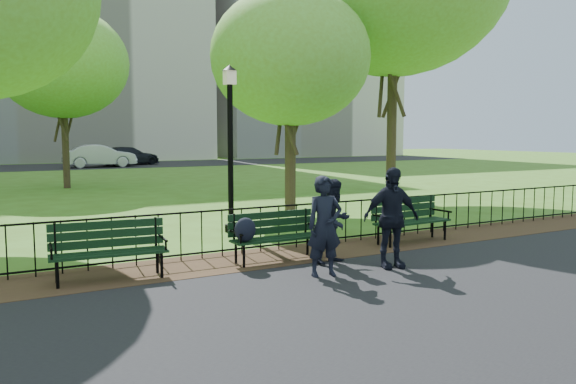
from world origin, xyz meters
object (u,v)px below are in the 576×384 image
park_bench_main (262,230)px  park_bench_left_a (108,244)px  person_mid (335,221)px  lamppost (230,142)px  tree_near_e (290,58)px  sedan_silver (100,156)px  tree_far_c (62,63)px  person_right (391,218)px  park_bench_right_a (409,215)px  person_left (325,226)px  sedan_dark (129,156)px

park_bench_main → park_bench_left_a: bearing=176.5°
park_bench_left_a → person_mid: 3.81m
person_mid → lamppost: bearing=79.2°
tree_near_e → sedan_silver: tree_near_e is taller
sedan_silver → lamppost: bearing=174.8°
tree_far_c → person_right: 18.72m
park_bench_right_a → person_left: size_ratio=1.13×
park_bench_main → park_bench_right_a: size_ratio=0.93×
person_right → sedan_dark: person_right is taller
person_left → lamppost: bearing=96.0°
sedan_dark → tree_near_e: bearing=162.4°
tree_near_e → person_right: 8.07m
lamppost → tree_near_e: 4.39m
person_mid → person_right: bearing=-64.3°
lamppost → person_left: bearing=-94.4°
park_bench_left_a → lamppost: 4.87m
lamppost → person_right: bearing=-78.5°
tree_near_e → person_left: (-3.24, -6.89, -3.66)m
person_mid → sedan_silver: bearing=71.3°
lamppost → person_mid: lamppost is taller
park_bench_left_a → tree_far_c: bearing=89.3°
lamppost → tree_far_c: size_ratio=0.51×
sedan_silver → park_bench_main: bearing=173.9°
park_bench_main → park_bench_right_a: bearing=3.8°
park_bench_right_a → person_mid: bearing=-163.6°
park_bench_right_a → tree_near_e: tree_near_e is taller
park_bench_right_a → person_right: (-1.82, -1.62, 0.29)m
lamppost → sedan_silver: size_ratio=0.81×
tree_far_c → park_bench_right_a: bearing=-74.3°
park_bench_left_a → person_right: (4.37, -1.54, 0.30)m
park_bench_right_a → person_right: bearing=-141.4°
person_mid → sedan_silver: 32.20m
tree_far_c → sedan_dark: bearing=68.7°
sedan_silver → sedan_dark: 3.22m
lamppost → person_mid: size_ratio=2.59×
park_bench_left_a → sedan_dark: bearing=81.0°
person_right → sedan_dark: size_ratio=0.37×
tree_far_c → park_bench_main: bearing=-86.5°
tree_far_c → person_left: 18.52m
park_bench_main → park_bench_right_a: (3.58, 0.24, -0.01)m
sedan_silver → sedan_dark: bearing=-50.6°
park_bench_left_a → sedan_dark: (8.21, 33.42, 0.11)m
park_bench_main → park_bench_left_a: size_ratio=0.95×
tree_near_e → park_bench_right_a: bearing=-91.3°
sedan_silver → tree_near_e: bearing=-179.2°
park_bench_main → tree_far_c: (-1.03, 16.61, 4.65)m
person_left → park_bench_left_a: bearing=164.8°
park_bench_main → tree_far_c: tree_far_c is taller
park_bench_left_a → person_left: bearing=-20.7°
lamppost → sedan_silver: bearing=85.3°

